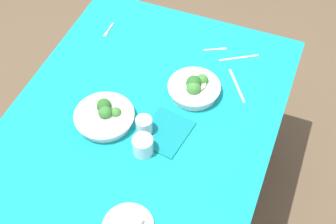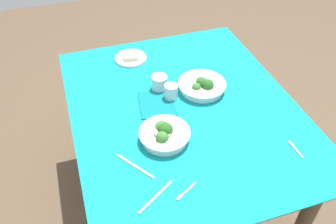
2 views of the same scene
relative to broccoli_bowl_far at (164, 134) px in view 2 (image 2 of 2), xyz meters
The scene contains 12 objects.
ground_plane 0.80m from the broccoli_bowl_far, 41.80° to the right, with size 6.00×6.00×0.00m, color brown.
dining_table 0.27m from the broccoli_bowl_far, 41.80° to the right, with size 1.32×1.07×0.73m.
broccoli_bowl_far is the anchor object (origin of this frame).
broccoli_bowl_near 0.39m from the broccoli_bowl_far, 46.96° to the right, with size 0.24×0.24×0.08m.
bread_side_plate 0.66m from the broccoli_bowl_far, ahead, with size 0.18×0.18×0.04m.
water_glass_center 0.29m from the broccoli_bowl_far, 24.23° to the right, with size 0.07×0.07×0.08m, color silver.
water_glass_side 0.36m from the broccoli_bowl_far, 13.66° to the right, with size 0.08×0.08×0.08m, color silver.
fork_by_far_bowl 0.56m from the broccoli_bowl_far, 113.55° to the right, with size 0.10×0.01×0.00m.
fork_by_near_bowl 0.29m from the broccoli_bowl_far, behind, with size 0.06×0.10×0.00m.
table_knife_left 0.30m from the broccoli_bowl_far, 156.17° to the left, with size 0.18×0.01×0.00m, color #B7B7BC.
table_knife_right 0.19m from the broccoli_bowl_far, 123.80° to the left, with size 0.20×0.01×0.00m, color #B7B7BC.
napkin_folded_upper 0.24m from the broccoli_bowl_far, ahead, with size 0.20×0.17×0.01m, color #0F777D.
Camera 2 is at (-1.18, 0.47, 1.84)m, focal length 37.40 mm.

